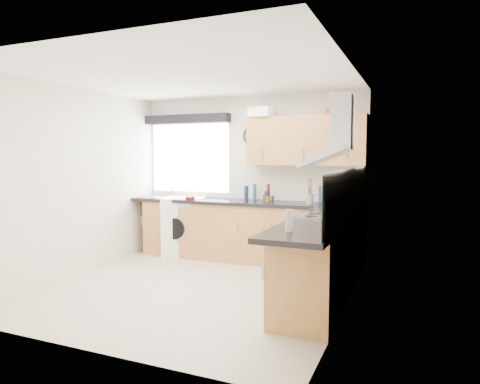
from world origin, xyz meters
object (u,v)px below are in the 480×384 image
at_px(upper_cabinets, 306,141).
at_px(washing_machine, 185,226).
at_px(oven, 323,259).
at_px(extractor_hood, 335,139).

distance_m(upper_cabinets, washing_machine, 2.37).
distance_m(oven, washing_machine, 2.78).
bearing_deg(extractor_hood, washing_machine, 154.86).
distance_m(oven, extractor_hood, 1.35).
bearing_deg(washing_machine, oven, -43.82).
bearing_deg(upper_cabinets, washing_machine, -176.92).
height_order(extractor_hood, upper_cabinets, upper_cabinets).
xyz_separation_m(extractor_hood, upper_cabinets, (-0.65, 1.33, 0.03)).
distance_m(extractor_hood, upper_cabinets, 1.48).
bearing_deg(washing_machine, upper_cabinets, -14.72).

